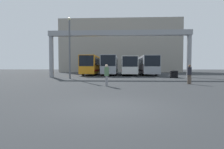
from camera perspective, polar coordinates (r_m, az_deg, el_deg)
The scene contains 11 objects.
ground_plane at distance 6.14m, azimuth 0.47°, elevation -10.85°, with size 200.00×200.00×0.00m, color #2D3033.
building_backdrop at distance 52.61m, azimuth 2.58°, elevation 8.74°, with size 32.96×12.00×14.38m.
overhead_gantry at distance 24.40m, azimuth 2.27°, elevation 11.33°, with size 19.56×0.80×6.41m.
bus_slot_0 at distance 32.36m, azimuth -6.40°, elevation 3.29°, with size 2.46×11.64×3.31m.
bus_slot_1 at distance 32.34m, azimuth -0.52°, elevation 3.33°, with size 2.49×12.32×3.33m.
bus_slot_2 at distance 31.40m, azimuth 5.40°, elevation 3.14°, with size 2.52×10.48×3.13m.
bus_slot_3 at distance 32.59m, azimuth 11.14°, elevation 3.18°, with size 2.57×12.25×3.24m.
pedestrian_mid_right at distance 12.82m, azimuth -1.77°, elevation -0.05°, with size 0.33×0.33×1.61m.
pedestrian_near_left at distance 15.77m, azimuth 23.96°, elevation 0.20°, with size 0.34×0.34×1.61m.
tire_stack at distance 24.19m, azimuth 19.61°, elevation 0.08°, with size 1.04×1.04×0.96m.
lamp_post at distance 21.92m, azimuth -13.67°, elevation 9.24°, with size 0.36×0.36×7.36m.
Camera 1 is at (0.25, -5.97, 1.41)m, focal length 28.00 mm.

